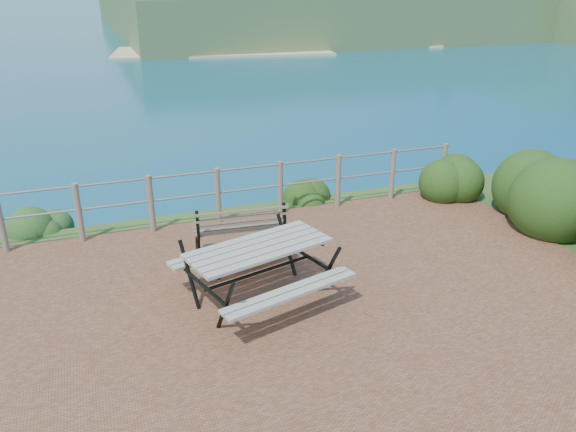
% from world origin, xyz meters
% --- Properties ---
extents(ground, '(10.00, 7.00, 0.12)m').
position_xyz_m(ground, '(0.00, 0.00, 0.00)').
color(ground, brown).
rests_on(ground, ground).
extents(safety_railing, '(9.40, 0.10, 1.00)m').
position_xyz_m(safety_railing, '(0.00, 3.35, 0.57)').
color(safety_railing, '#6B5B4C').
rests_on(safety_railing, ground).
extents(picnic_table, '(2.01, 1.58, 0.79)m').
position_xyz_m(picnic_table, '(-0.09, 0.61, 0.51)').
color(picnic_table, gray).
rests_on(picnic_table, ground).
extents(park_bench, '(1.47, 0.48, 0.82)m').
position_xyz_m(park_bench, '(0.06, 2.13, 0.54)').
color(park_bench, brown).
rests_on(park_bench, ground).
extents(shrub_right_front, '(1.52, 1.52, 2.16)m').
position_xyz_m(shrub_right_front, '(5.55, 1.55, 0.00)').
color(shrub_right_front, '#1C3B12').
rests_on(shrub_right_front, ground).
extents(shrub_right_edge, '(1.03, 1.03, 1.47)m').
position_xyz_m(shrub_right_edge, '(4.49, 3.09, 0.00)').
color(shrub_right_edge, '#1C3B12').
rests_on(shrub_right_edge, ground).
extents(shrub_lip_west, '(0.83, 0.83, 0.59)m').
position_xyz_m(shrub_lip_west, '(-2.99, 4.08, 0.00)').
color(shrub_lip_west, '#1D4F1F').
rests_on(shrub_lip_west, ground).
extents(shrub_lip_east, '(0.82, 0.82, 0.58)m').
position_xyz_m(shrub_lip_east, '(1.87, 3.99, 0.00)').
color(shrub_lip_east, '#1C3B12').
rests_on(shrub_lip_east, ground).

